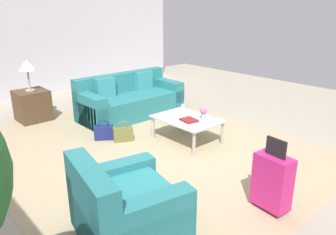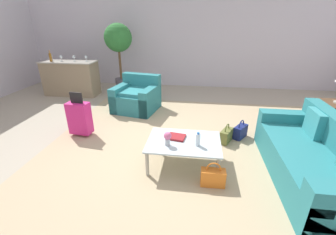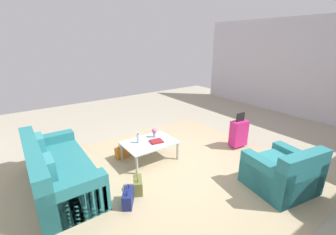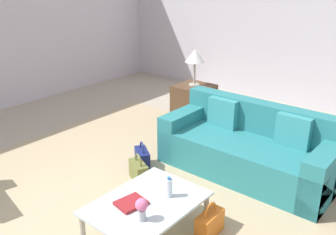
% 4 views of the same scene
% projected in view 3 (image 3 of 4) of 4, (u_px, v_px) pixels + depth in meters
% --- Properties ---
extents(ground_plane, '(12.00, 12.00, 0.00)m').
position_uv_depth(ground_plane, '(179.00, 164.00, 4.61)').
color(ground_plane, '#A89E89').
extents(wall_left, '(0.12, 8.00, 3.10)m').
position_uv_depth(wall_left, '(309.00, 69.00, 6.89)').
color(wall_left, silver).
rests_on(wall_left, ground).
extents(area_rug, '(5.20, 4.40, 0.01)m').
position_uv_depth(area_rug, '(160.00, 178.00, 4.13)').
color(area_rug, tan).
rests_on(area_rug, ground).
extents(couch, '(0.92, 2.12, 0.84)m').
position_uv_depth(couch, '(55.00, 172.00, 3.77)').
color(couch, teal).
rests_on(couch, ground).
extents(armchair, '(1.11, 1.08, 0.82)m').
position_uv_depth(armchair, '(284.00, 175.00, 3.72)').
color(armchair, teal).
rests_on(armchair, ground).
extents(coffee_table, '(1.06, 0.77, 0.41)m').
position_uv_depth(coffee_table, '(149.00, 144.00, 4.66)').
color(coffee_table, silver).
rests_on(coffee_table, ground).
extents(water_bottle, '(0.06, 0.06, 0.20)m').
position_uv_depth(water_bottle, '(138.00, 139.00, 4.58)').
color(water_bottle, silver).
rests_on(water_bottle, coffee_table).
extents(coffee_table_book, '(0.29, 0.25, 0.03)m').
position_uv_depth(coffee_table_book, '(156.00, 141.00, 4.64)').
color(coffee_table_book, maroon).
rests_on(coffee_table_book, coffee_table).
extents(flower_vase, '(0.11, 0.11, 0.21)m').
position_uv_depth(flower_vase, '(154.00, 132.00, 4.84)').
color(flower_vase, '#B2B7BC').
rests_on(flower_vase, coffee_table).
extents(suitcase_magenta, '(0.42, 0.26, 0.85)m').
position_uv_depth(suitcase_magenta, '(239.00, 133.00, 5.22)').
color(suitcase_magenta, '#D12375').
rests_on(suitcase_magenta, ground).
extents(handbag_olive, '(0.26, 0.35, 0.36)m').
position_uv_depth(handbag_olive, '(138.00, 185.00, 3.73)').
color(handbag_olive, olive).
rests_on(handbag_olive, ground).
extents(handbag_orange, '(0.32, 0.15, 0.36)m').
position_uv_depth(handbag_orange, '(123.00, 152.00, 4.82)').
color(handbag_orange, orange).
rests_on(handbag_orange, ground).
extents(handbag_navy, '(0.30, 0.34, 0.36)m').
position_uv_depth(handbag_navy, '(128.00, 198.00, 3.42)').
color(handbag_navy, navy).
rests_on(handbag_navy, ground).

